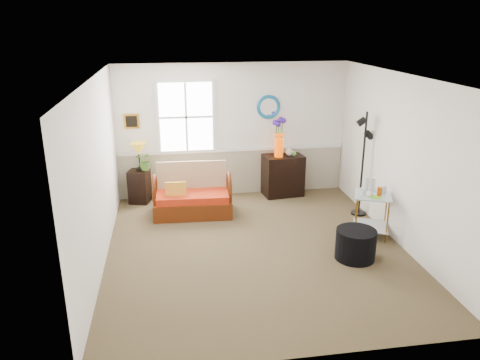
{
  "coord_description": "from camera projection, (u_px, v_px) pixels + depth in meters",
  "views": [
    {
      "loc": [
        -1.25,
        -6.37,
        3.33
      ],
      "look_at": [
        -0.21,
        0.26,
        1.05
      ],
      "focal_mm": 35.0,
      "sensor_mm": 36.0,
      "label": 1
    }
  ],
  "objects": [
    {
      "name": "cabinet",
      "position": [
        283.0,
        175.0,
        9.34
      ],
      "size": [
        0.82,
        0.58,
        0.82
      ],
      "primitive_type": null,
      "rotation": [
        0.0,
        0.0,
        0.12
      ],
      "color": "black",
      "rests_on": "floor"
    },
    {
      "name": "throw_pillow",
      "position": [
        176.0,
        192.0,
        8.22
      ],
      "size": [
        0.37,
        0.11,
        0.36
      ],
      "primitive_type": null,
      "rotation": [
        0.0,
        0.0,
        -0.05
      ],
      "color": "orange",
      "rests_on": "loveseat"
    },
    {
      "name": "window",
      "position": [
        186.0,
        117.0,
        8.87
      ],
      "size": [
        1.14,
        0.06,
        1.44
      ],
      "primitive_type": null,
      "color": "white",
      "rests_on": "walls"
    },
    {
      "name": "floor",
      "position": [
        256.0,
        249.0,
        7.21
      ],
      "size": [
        4.5,
        5.0,
        0.01
      ],
      "primitive_type": "cube",
      "color": "brown",
      "rests_on": "ground"
    },
    {
      "name": "loveseat",
      "position": [
        192.0,
        190.0,
        8.38
      ],
      "size": [
        1.41,
        0.84,
        0.9
      ],
      "primitive_type": null,
      "rotation": [
        0.0,
        0.0,
        -0.05
      ],
      "color": "#6A2208",
      "rests_on": "floor"
    },
    {
      "name": "lamp_stand",
      "position": [
        140.0,
        186.0,
        8.98
      ],
      "size": [
        0.44,
        0.44,
        0.64
      ],
      "primitive_type": null,
      "rotation": [
        0.0,
        0.0,
        -0.27
      ],
      "color": "black",
      "rests_on": "floor"
    },
    {
      "name": "walls",
      "position": [
        257.0,
        168.0,
        6.79
      ],
      "size": [
        4.51,
        5.01,
        2.6
      ],
      "color": "white",
      "rests_on": "floor"
    },
    {
      "name": "flower_vase",
      "position": [
        279.0,
        138.0,
        9.01
      ],
      "size": [
        0.23,
        0.23,
        0.76
      ],
      "primitive_type": null,
      "rotation": [
        0.0,
        0.0,
        -0.02
      ],
      "color": "#D64000",
      "rests_on": "cabinet"
    },
    {
      "name": "tabletop_items",
      "position": [
        373.0,
        187.0,
        7.42
      ],
      "size": [
        0.55,
        0.55,
        0.24
      ],
      "primitive_type": null,
      "rotation": [
        0.0,
        0.0,
        -0.52
      ],
      "color": "silver",
      "rests_on": "side_table"
    },
    {
      "name": "table_lamp",
      "position": [
        139.0,
        157.0,
        8.8
      ],
      "size": [
        0.3,
        0.3,
        0.54
      ],
      "primitive_type": null,
      "rotation": [
        0.0,
        0.0,
        -0.01
      ],
      "color": "#C38F1C",
      "rests_on": "lamp_stand"
    },
    {
      "name": "potted_plant",
      "position": [
        146.0,
        163.0,
        8.84
      ],
      "size": [
        0.47,
        0.48,
        0.28
      ],
      "primitive_type": "imported",
      "rotation": [
        0.0,
        0.0,
        -0.54
      ],
      "color": "#49792E",
      "rests_on": "lamp_stand"
    },
    {
      "name": "ottoman",
      "position": [
        356.0,
        244.0,
        6.85
      ],
      "size": [
        0.66,
        0.66,
        0.45
      ],
      "primitive_type": "cylinder",
      "rotation": [
        0.0,
        0.0,
        -0.14
      ],
      "color": "black",
      "rests_on": "floor"
    },
    {
      "name": "chair_rail",
      "position": [
        233.0,
        150.0,
        9.22
      ],
      "size": [
        4.46,
        0.04,
        0.06
      ],
      "primitive_type": "cube",
      "color": "white",
      "rests_on": "walls"
    },
    {
      "name": "mirror",
      "position": [
        269.0,
        107.0,
        9.07
      ],
      "size": [
        0.47,
        0.07,
        0.47
      ],
      "primitive_type": "torus",
      "rotation": [
        1.57,
        0.0,
        0.0
      ],
      "color": "#1479A5",
      "rests_on": "walls"
    },
    {
      "name": "floor_lamp",
      "position": [
        363.0,
        165.0,
        8.21
      ],
      "size": [
        0.29,
        0.29,
        1.87
      ],
      "primitive_type": null,
      "rotation": [
        0.0,
        0.0,
        -0.08
      ],
      "color": "black",
      "rests_on": "floor"
    },
    {
      "name": "wainscot",
      "position": [
        233.0,
        172.0,
        9.39
      ],
      "size": [
        4.46,
        0.02,
        0.9
      ],
      "primitive_type": "cube",
      "color": "#A49B83",
      "rests_on": "walls"
    },
    {
      "name": "picture",
      "position": [
        132.0,
        121.0,
        8.75
      ],
      "size": [
        0.28,
        0.03,
        0.28
      ],
      "primitive_type": "cube",
      "color": "#C68C21",
      "rests_on": "walls"
    },
    {
      "name": "ceiling",
      "position": [
        258.0,
        77.0,
        6.37
      ],
      "size": [
        4.5,
        5.0,
        0.01
      ],
      "primitive_type": "cube",
      "color": "white",
      "rests_on": "walls"
    },
    {
      "name": "side_table",
      "position": [
        371.0,
        215.0,
        7.56
      ],
      "size": [
        0.73,
        0.73,
        0.71
      ],
      "primitive_type": null,
      "rotation": [
        0.0,
        0.0,
        -0.39
      ],
      "color": "#A67125",
      "rests_on": "floor"
    }
  ]
}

